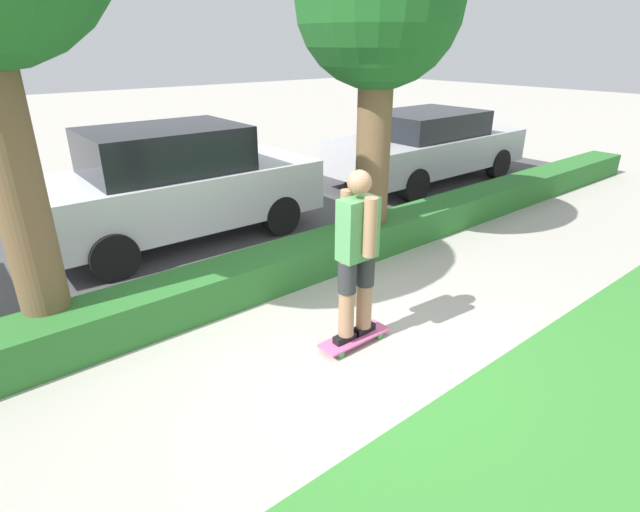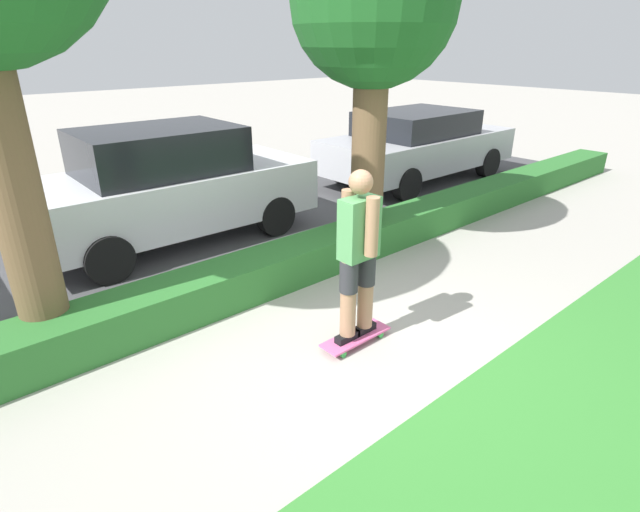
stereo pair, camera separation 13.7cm
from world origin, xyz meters
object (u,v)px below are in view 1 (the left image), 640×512
at_px(tree_mid, 379,11).
at_px(parked_car_rear, 427,145).
at_px(parked_car_middle, 175,184).
at_px(skater_person, 357,253).
at_px(skateboard, 354,338).

relative_size(tree_mid, parked_car_rear, 0.95).
bearing_deg(parked_car_middle, skater_person, -87.73).
distance_m(skateboard, tree_mid, 3.85).
bearing_deg(skateboard, tree_mid, 42.04).
distance_m(tree_mid, parked_car_rear, 4.74).
distance_m(parked_car_middle, parked_car_rear, 5.50).
relative_size(skater_person, parked_car_rear, 0.37).
height_order(skateboard, parked_car_rear, parked_car_rear).
height_order(tree_mid, parked_car_rear, tree_mid).
bearing_deg(parked_car_middle, parked_car_rear, 0.07).
height_order(skateboard, skater_person, skater_person).
height_order(skateboard, tree_mid, tree_mid).
bearing_deg(skateboard, parked_car_rear, 33.80).
distance_m(skateboard, parked_car_rear, 6.56).
bearing_deg(parked_car_middle, tree_mid, -47.30).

